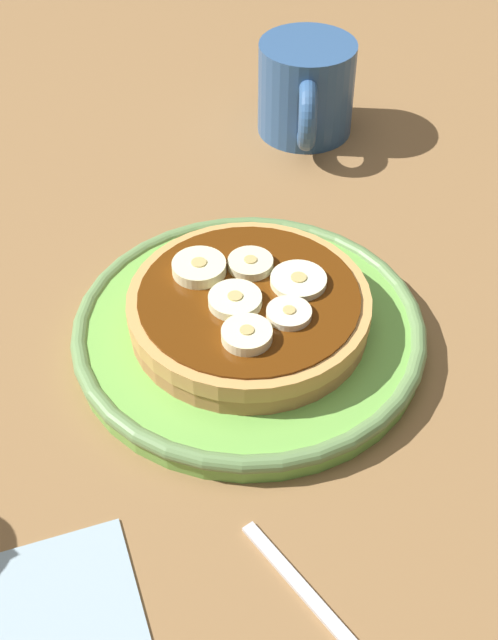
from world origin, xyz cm
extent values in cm
cube|color=olive|center=(0.00, 0.00, -1.50)|extent=(140.00, 140.00, 3.00)
cylinder|color=#72B74C|center=(0.00, 0.00, 0.78)|extent=(22.23, 22.23, 1.57)
torus|color=#658B50|center=(0.00, 0.00, 1.33)|extent=(22.66, 22.66, 1.10)
cylinder|color=#BA7948|center=(0.19, 0.15, 2.16)|extent=(15.08, 15.08, 1.19)
cylinder|color=tan|center=(0.18, -0.31, 3.35)|extent=(15.25, 15.25, 1.19)
cylinder|color=#592B0A|center=(0.00, 0.00, 4.03)|extent=(13.84, 13.84, 0.16)
cylinder|color=#F2F4BD|center=(0.81, -0.82, 4.34)|extent=(3.29, 3.29, 0.77)
cylinder|color=tan|center=(0.81, -0.82, 4.76)|extent=(0.92, 0.92, 0.08)
cylinder|color=#F7F4B7|center=(-2.08, -3.23, 4.42)|extent=(3.45, 3.45, 0.93)
cylinder|color=tan|center=(-2.08, -3.23, 4.92)|extent=(0.97, 0.97, 0.08)
cylinder|color=beige|center=(-2.69, 0.19, 4.32)|extent=(2.92, 2.92, 0.75)
cylinder|color=tan|center=(-2.69, 0.19, 4.73)|extent=(0.82, 0.82, 0.08)
cylinder|color=#EEF3C5|center=(-1.22, 3.06, 4.26)|extent=(3.55, 3.55, 0.61)
cylinder|color=tan|center=(-1.22, 3.06, 4.60)|extent=(0.99, 0.99, 0.08)
cylinder|color=#FCF4BD|center=(3.80, 0.05, 4.37)|extent=(3.01, 3.01, 0.85)
cylinder|color=tan|center=(3.80, 0.05, 4.84)|extent=(0.84, 0.84, 0.08)
cylinder|color=#F2E8C1|center=(1.78, 2.46, 4.26)|extent=(2.75, 2.75, 0.62)
cylinder|color=tan|center=(1.78, 2.46, 4.61)|extent=(0.77, 0.77, 0.08)
cylinder|color=#33598C|center=(-26.31, 3.94, 3.93)|extent=(8.09, 8.09, 7.87)
cylinder|color=black|center=(-26.31, 3.94, 7.08)|extent=(6.88, 6.88, 0.47)
torus|color=#33598C|center=(-22.06, 3.94, 3.93)|extent=(5.86, 1.46, 5.86)
cube|color=silver|center=(17.55, 3.37, 0.25)|extent=(7.80, 6.55, 0.50)
camera|label=1|loc=(38.64, 1.28, 39.15)|focal=47.47mm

